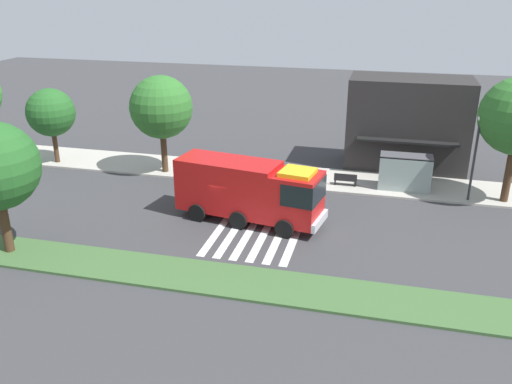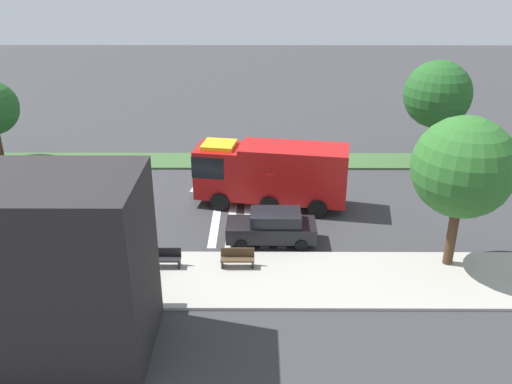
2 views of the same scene
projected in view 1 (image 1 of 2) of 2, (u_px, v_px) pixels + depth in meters
ground_plane at (235, 218)px, 33.03m from camera, size 120.00×120.00×0.00m
sidewalk at (265, 174)px, 40.25m from camera, size 60.00×4.65×0.14m
median_strip at (195, 276)px, 26.51m from camera, size 60.00×3.00×0.14m
crosswalk at (263, 221)px, 32.63m from camera, size 4.95×10.29×0.01m
fire_truck at (252, 189)px, 31.87m from camera, size 9.30×4.02×3.71m
parked_car_west at (266, 181)px, 36.56m from camera, size 4.60×2.09×1.78m
bus_stop_shelter at (406, 167)px, 36.37m from camera, size 3.50×1.40×2.46m
bench_near_shelter at (345, 179)px, 37.78m from camera, size 1.60×0.50×0.90m
bench_west_of_shelter at (297, 175)px, 38.56m from camera, size 1.60×0.50×0.90m
street_lamp at (475, 151)px, 34.20m from camera, size 0.36×0.36×5.70m
storefront_building at (408, 124)px, 40.81m from camera, size 8.99×5.30×6.96m
sidewalk_tree_west at (51, 113)px, 41.31m from camera, size 3.71×3.71×5.88m
sidewalk_tree_center at (161, 107)px, 38.88m from camera, size 4.60×4.60×7.25m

